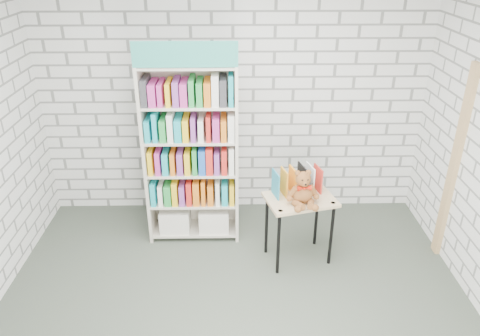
{
  "coord_description": "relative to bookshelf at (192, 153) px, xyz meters",
  "views": [
    {
      "loc": [
        -0.02,
        -3.26,
        3.11
      ],
      "look_at": [
        0.06,
        0.95,
        1.04
      ],
      "focal_mm": 35.0,
      "sensor_mm": 36.0,
      "label": 1
    }
  ],
  "objects": [
    {
      "name": "teddy_bear",
      "position": [
        1.13,
        -0.6,
        -0.15
      ],
      "size": [
        0.33,
        0.31,
        0.36
      ],
      "color": "brown",
      "rests_on": "display_table"
    },
    {
      "name": "ground",
      "position": [
        0.46,
        -1.36,
        -1.03
      ],
      "size": [
        4.5,
        4.5,
        0.0
      ],
      "primitive_type": "plane",
      "color": "#40483D",
      "rests_on": "ground"
    },
    {
      "name": "display_table",
      "position": [
        1.13,
        -0.49,
        -0.39
      ],
      "size": [
        0.79,
        0.64,
        0.74
      ],
      "color": "tan",
      "rests_on": "ground"
    },
    {
      "name": "bookshelf",
      "position": [
        0.0,
        0.0,
        0.0
      ],
      "size": [
        1.01,
        0.39,
        2.26
      ],
      "color": "beige",
      "rests_on": "ground"
    },
    {
      "name": "room_shell",
      "position": [
        0.46,
        -1.36,
        0.76
      ],
      "size": [
        4.52,
        4.02,
        2.81
      ],
      "color": "silver",
      "rests_on": "ground"
    },
    {
      "name": "door_trim",
      "position": [
        2.68,
        -0.41,
        0.02
      ],
      "size": [
        0.05,
        0.12,
        2.1
      ],
      "primitive_type": "cube",
      "color": "tan",
      "rests_on": "ground"
    },
    {
      "name": "table_books",
      "position": [
        1.1,
        -0.39,
        -0.15
      ],
      "size": [
        0.52,
        0.33,
        0.29
      ],
      "color": "teal",
      "rests_on": "display_table"
    }
  ]
}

